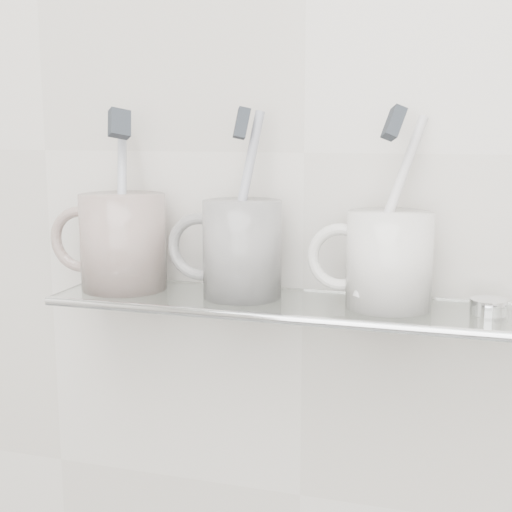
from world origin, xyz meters
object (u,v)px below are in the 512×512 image
at_px(mug_left, 123,242).
at_px(mug_right, 389,260).
at_px(mug_center, 242,249).
at_px(shelf_glass, 289,305).

height_order(mug_left, mug_right, mug_left).
bearing_deg(mug_right, mug_left, -172.44).
xyz_separation_m(mug_center, mug_right, (0.15, 0.00, -0.00)).
distance_m(shelf_glass, mug_center, 0.08).
distance_m(mug_center, mug_right, 0.15).
bearing_deg(shelf_glass, mug_center, 174.54).
distance_m(mug_left, mug_center, 0.14).
height_order(mug_center, mug_right, mug_center).
bearing_deg(shelf_glass, mug_left, 178.49).
bearing_deg(mug_right, shelf_glass, -169.59).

